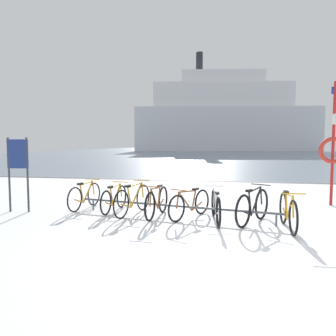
% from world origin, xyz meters
% --- Properties ---
extents(ground, '(80.00, 132.00, 0.08)m').
position_xyz_m(ground, '(0.00, 53.90, -0.04)').
color(ground, white).
extents(bike_rack, '(5.10, 1.04, 0.31)m').
position_xyz_m(bike_rack, '(-1.47, 2.35, 0.27)').
color(bike_rack, '#4C5156').
rests_on(bike_rack, ground).
extents(bicycle_0, '(0.46, 1.60, 0.78)m').
position_xyz_m(bicycle_0, '(-4.06, 2.92, 0.36)').
color(bicycle_0, black).
rests_on(bicycle_0, ground).
extents(bicycle_1, '(0.46, 1.62, 0.74)m').
position_xyz_m(bicycle_1, '(-3.15, 2.75, 0.34)').
color(bicycle_1, black).
rests_on(bicycle_1, ground).
extents(bicycle_2, '(0.55, 1.74, 0.82)m').
position_xyz_m(bicycle_2, '(-2.56, 2.51, 0.37)').
color(bicycle_2, black).
rests_on(bicycle_2, ground).
extents(bicycle_3, '(0.46, 1.66, 0.80)m').
position_xyz_m(bicycle_3, '(-1.91, 2.34, 0.36)').
color(bicycle_3, black).
rests_on(bicycle_3, ground).
extents(bicycle_4, '(0.83, 1.52, 0.74)m').
position_xyz_m(bicycle_4, '(-1.10, 2.35, 0.34)').
color(bicycle_4, black).
rests_on(bicycle_4, ground).
extents(bicycle_5, '(0.46, 1.73, 0.77)m').
position_xyz_m(bicycle_5, '(-0.48, 2.14, 0.35)').
color(bicycle_5, black).
rests_on(bicycle_5, ground).
extents(bicycle_6, '(0.84, 1.54, 0.84)m').
position_xyz_m(bicycle_6, '(0.34, 2.08, 0.38)').
color(bicycle_6, black).
rests_on(bicycle_6, ground).
extents(bicycle_7, '(0.46, 1.67, 0.82)m').
position_xyz_m(bicycle_7, '(1.02, 1.73, 0.37)').
color(bicycle_7, black).
rests_on(bicycle_7, ground).
extents(info_sign, '(0.55, 0.11, 1.94)m').
position_xyz_m(info_sign, '(-5.57, 2.23, 1.31)').
color(info_sign, '#33383D').
rests_on(info_sign, ground).
extents(rescue_post, '(0.77, 0.12, 3.53)m').
position_xyz_m(rescue_post, '(2.71, 4.70, 1.67)').
color(rescue_post, red).
rests_on(rescue_post, ground).
extents(ferry_ship, '(41.51, 14.67, 22.14)m').
position_xyz_m(ferry_ship, '(-1.34, 69.69, 7.42)').
color(ferry_ship, silver).
rests_on(ferry_ship, ground).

